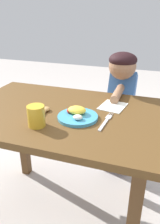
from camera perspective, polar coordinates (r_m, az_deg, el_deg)
name	(u,v)px	position (r m, az deg, el deg)	size (l,w,h in m)	color
ground_plane	(66,209)	(1.68, -3.67, -23.32)	(8.00, 8.00, 0.00)	beige
dining_table	(63,129)	(1.28, -4.44, -4.21)	(1.12, 0.73, 0.74)	brown
plate	(77,115)	(1.14, -0.71, -0.72)	(0.20, 0.20, 0.06)	#4098C2
fork	(106,121)	(1.12, 6.53, -2.37)	(0.03, 0.21, 0.01)	silver
spoon	(44,112)	(1.21, -9.03, 0.03)	(0.06, 0.18, 0.02)	#B6864B
drinking_cup	(36,116)	(1.07, -10.98, -1.01)	(0.08, 0.08, 0.10)	gold
person	(120,112)	(1.68, 10.13, -0.10)	(0.20, 0.44, 1.00)	#3D3D61
napkin	(113,106)	(1.29, 8.27, 1.45)	(0.13, 0.16, 0.00)	white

